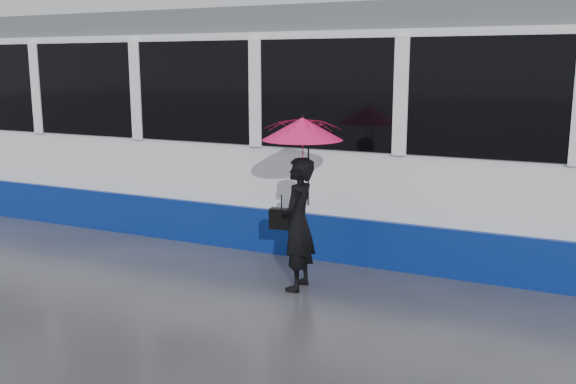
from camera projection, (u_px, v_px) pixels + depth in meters
The scene contains 6 objects.
ground at pixel (294, 291), 7.42m from camera, with size 90.00×90.00×0.00m, color #2E2E33.
rails at pixel (364, 239), 9.63m from camera, with size 34.00×1.51×0.02m.
tram at pixel (211, 123), 10.43m from camera, with size 26.00×2.56×3.35m.
woman at pixel (298, 224), 7.37m from camera, with size 0.57×0.37×1.55m, color black.
umbrella at pixel (302, 145), 7.17m from camera, with size 1.01×1.01×1.05m.
handbag at pixel (282, 219), 7.47m from camera, with size 0.29×0.15×0.42m.
Camera 1 is at (2.97, -6.39, 2.58)m, focal length 40.00 mm.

